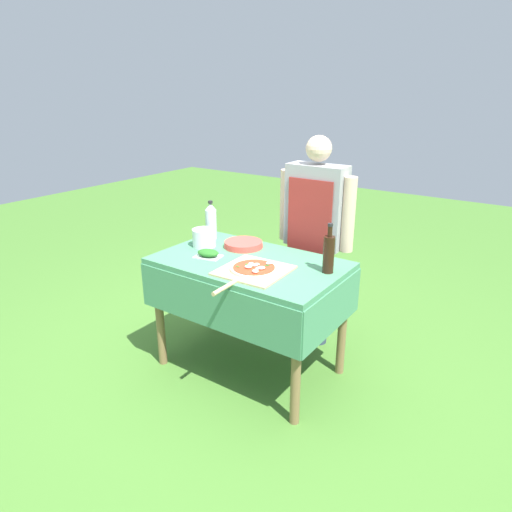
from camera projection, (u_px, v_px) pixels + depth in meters
The scene contains 9 objects.
ground_plane at pixel (250, 367), 3.10m from camera, with size 12.00×12.00×0.00m, color #477A2D.
prep_table at pixel (249, 278), 2.87m from camera, with size 1.18×0.73×0.78m.
person_cook at pixel (315, 227), 3.14m from camera, with size 0.56×0.18×1.50m.
pizza_on_peel at pixel (253, 270), 2.65m from camera, with size 0.39×0.59×0.05m.
oil_bottle at pixel (329, 253), 2.61m from camera, with size 0.07×0.07×0.29m.
water_bottle at pixel (211, 221), 3.19m from camera, with size 0.08×0.08×0.27m.
herb_container at pixel (208, 253), 2.88m from camera, with size 0.19×0.15×0.05m.
mixing_tub at pixel (204, 238), 3.06m from camera, with size 0.16×0.16×0.12m, color silver.
plate_stack at pixel (243, 244), 3.06m from camera, with size 0.26×0.26×0.04m.
Camera 1 is at (1.54, -2.15, 1.78)m, focal length 32.00 mm.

